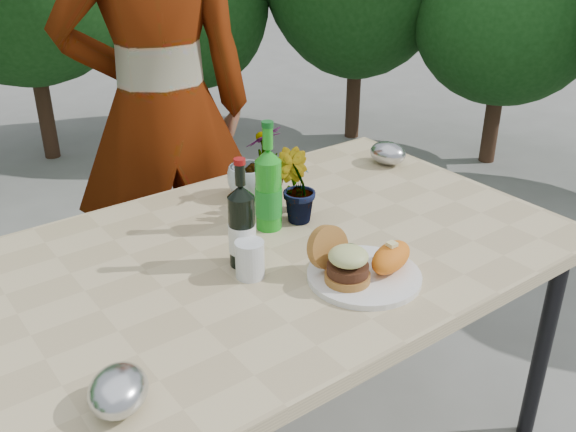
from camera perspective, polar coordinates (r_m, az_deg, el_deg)
patio_table at (r=1.73m, az=-1.58°, el=-4.59°), size 1.60×1.00×0.75m
dinner_plate at (r=1.58m, az=6.77°, el=-5.31°), size 0.28×0.28×0.01m
burger_stack at (r=1.53m, az=4.89°, el=-3.99°), size 0.11×0.16×0.11m
sweet_potato at (r=1.59m, az=9.14°, el=-3.63°), size 0.17×0.12×0.06m
grilled_veg at (r=1.64m, az=5.06°, el=-3.15°), size 0.08×0.05×0.03m
wine_bottle at (r=1.59m, az=-4.12°, el=-0.99°), size 0.07×0.07×0.29m
sparkling_water at (r=1.76m, az=-1.75°, el=2.28°), size 0.08×0.08×0.31m
plastic_cup at (r=1.56m, az=-3.41°, el=-3.86°), size 0.07×0.07×0.09m
seedling_left at (r=1.87m, az=0.59°, el=3.24°), size 0.10×0.12×0.19m
seedling_mid at (r=1.80m, az=0.66°, el=2.62°), size 0.14×0.15×0.21m
seedling_right at (r=1.96m, az=-2.03°, el=4.87°), size 0.16×0.16×0.22m
blue_bowl at (r=1.98m, az=-3.59°, el=3.12°), size 0.16×0.16×0.10m
foil_packet_left at (r=1.24m, az=-14.86°, el=-14.75°), size 0.17×0.17×0.08m
foil_packet_right at (r=2.26m, az=8.86°, el=5.55°), size 0.12×0.14×0.08m
person at (r=2.28m, az=-11.20°, el=9.03°), size 0.77×0.62×1.84m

